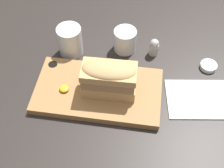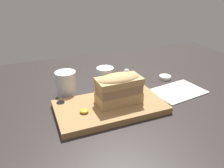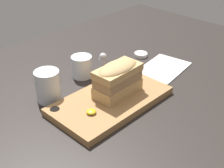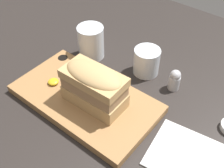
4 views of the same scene
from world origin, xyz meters
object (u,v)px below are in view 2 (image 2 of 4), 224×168
at_px(water_glass, 66,86).
at_px(napkin, 178,91).
at_px(serving_board, 110,107).
at_px(condiment_dish, 165,77).
at_px(wine_glass, 105,77).
at_px(salt_shaker, 127,75).
at_px(sandwich, 119,87).

xyz_separation_m(water_glass, napkin, (0.42, -0.14, -0.04)).
xyz_separation_m(serving_board, condiment_dish, (0.33, 0.15, -0.00)).
bearing_deg(napkin, condiment_dish, 79.13).
bearing_deg(serving_board, wine_glass, 73.93).
bearing_deg(napkin, salt_shaker, 132.69).
relative_size(napkin, condiment_dish, 4.20).
bearing_deg(napkin, serving_board, -176.05).
distance_m(serving_board, wine_glass, 0.21).
height_order(sandwich, water_glass, sandwich).
xyz_separation_m(wine_glass, napkin, (0.25, -0.18, -0.03)).
distance_m(serving_board, salt_shaker, 0.24).
bearing_deg(serving_board, sandwich, 2.00).
distance_m(water_glass, salt_shaker, 0.27).
height_order(sandwich, condiment_dish, sandwich).
bearing_deg(condiment_dish, serving_board, -155.51).
bearing_deg(serving_board, napkin, 3.95).
height_order(sandwich, wine_glass, sandwich).
bearing_deg(wine_glass, serving_board, -106.07).
distance_m(water_glass, napkin, 0.45).
xyz_separation_m(serving_board, sandwich, (0.03, 0.00, 0.07)).
distance_m(water_glass, wine_glass, 0.18).
bearing_deg(condiment_dish, napkin, -100.87).
distance_m(sandwich, salt_shaker, 0.23).
relative_size(serving_board, water_glass, 3.71).
bearing_deg(napkin, water_glass, 162.25).
relative_size(napkin, salt_shaker, 3.60).
distance_m(serving_board, napkin, 0.31).
xyz_separation_m(wine_glass, salt_shaker, (0.10, -0.01, -0.00)).
relative_size(wine_glass, salt_shaker, 1.25).
bearing_deg(salt_shaker, serving_board, -129.26).
bearing_deg(condiment_dish, salt_shaker, 168.46).
height_order(wine_glass, napkin, wine_glass).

